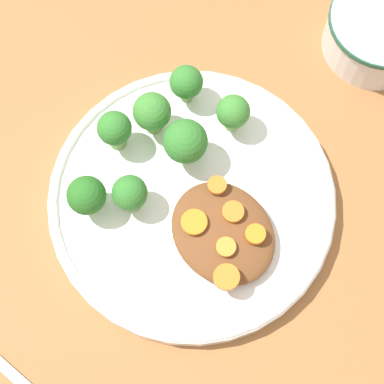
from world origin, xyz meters
TOP-DOWN VIEW (x-y plane):
  - ground_plane at (0.00, 0.00)m, footprint 4.00×4.00m
  - plate at (0.00, 0.00)m, footprint 0.29×0.29m
  - dip_bowl at (-0.28, -0.03)m, footprint 0.12×0.12m
  - stew_mound at (0.00, 0.05)m, footprint 0.09×0.11m
  - broccoli_floret_0 at (-0.02, -0.04)m, footprint 0.04×0.04m
  - broccoli_floret_1 at (0.03, -0.09)m, footprint 0.03×0.03m
  - broccoli_floret_2 at (0.05, -0.03)m, footprint 0.03×0.03m
  - broccoli_floret_3 at (-0.08, -0.04)m, footprint 0.03×0.03m
  - broccoli_floret_4 at (-0.06, -0.09)m, footprint 0.03×0.03m
  - broccoli_floret_5 at (0.09, -0.05)m, footprint 0.04×0.04m
  - broccoli_floret_6 at (-0.01, -0.09)m, footprint 0.04×0.04m
  - carrot_slice_0 at (-0.02, 0.07)m, footprint 0.02×0.02m
  - carrot_slice_1 at (0.02, 0.03)m, footprint 0.03×0.03m
  - carrot_slice_2 at (0.01, 0.07)m, footprint 0.02×0.02m
  - carrot_slice_3 at (0.03, 0.09)m, footprint 0.02×0.02m
  - carrot_slice_4 at (-0.02, 0.01)m, footprint 0.02×0.02m
  - carrot_slice_5 at (-0.02, 0.04)m, footprint 0.02×0.02m

SIDE VIEW (x-z plane):
  - ground_plane at x=0.00m, z-range 0.00..0.00m
  - plate at x=0.00m, z-range 0.00..0.03m
  - dip_bowl at x=-0.28m, z-range 0.00..0.06m
  - stew_mound at x=0.00m, z-range 0.02..0.04m
  - carrot_slice_2 at x=0.01m, z-range 0.04..0.05m
  - carrot_slice_1 at x=0.02m, z-range 0.04..0.05m
  - carrot_slice_4 at x=-0.02m, z-range 0.04..0.05m
  - carrot_slice_5 at x=-0.02m, z-range 0.04..0.05m
  - carrot_slice_0 at x=-0.02m, z-range 0.04..0.05m
  - carrot_slice_3 at x=0.03m, z-range 0.04..0.05m
  - broccoli_floret_2 at x=0.05m, z-range 0.02..0.07m
  - broccoli_floret_3 at x=-0.08m, z-range 0.03..0.08m
  - broccoli_floret_5 at x=0.09m, z-range 0.03..0.08m
  - broccoli_floret_4 at x=-0.06m, z-range 0.03..0.08m
  - broccoli_floret_1 at x=0.03m, z-range 0.03..0.08m
  - broccoli_floret_6 at x=-0.01m, z-range 0.03..0.08m
  - broccoli_floret_0 at x=-0.02m, z-range 0.03..0.09m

